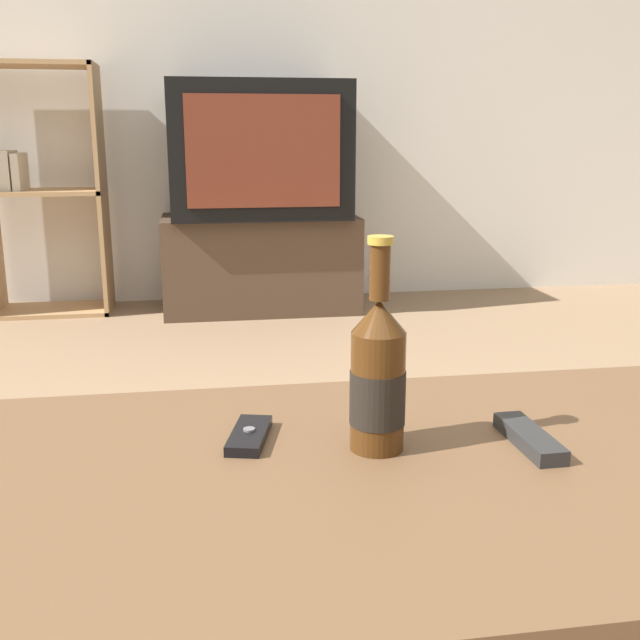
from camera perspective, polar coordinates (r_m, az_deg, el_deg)
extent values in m
cube|color=silver|center=(3.89, -7.19, 20.87)|extent=(8.00, 0.05, 2.60)
cube|color=brown|center=(0.94, 1.76, -12.38)|extent=(1.32, 0.66, 0.04)
cube|color=#4C3828|center=(3.61, -4.55, 4.35)|extent=(0.92, 0.45, 0.45)
cube|color=black|center=(3.56, -4.72, 12.77)|extent=(0.81, 0.55, 0.61)
cube|color=maroon|center=(3.28, -4.32, 12.68)|extent=(0.66, 0.01, 0.47)
cube|color=tan|center=(3.68, -16.27, 9.40)|extent=(0.02, 0.30, 1.14)
cube|color=tan|center=(3.80, -19.52, 0.73)|extent=(0.53, 0.30, 0.02)
cube|color=tan|center=(3.72, -20.23, 9.15)|extent=(0.53, 0.30, 0.02)
cube|color=tan|center=(3.72, -20.98, 17.73)|extent=(0.53, 0.30, 0.02)
cube|color=beige|center=(3.74, -22.69, 10.48)|extent=(0.06, 0.21, 0.18)
cube|color=beige|center=(3.73, -21.88, 10.45)|extent=(0.03, 0.21, 0.17)
cylinder|color=#47280F|center=(0.97, 4.41, -5.45)|extent=(0.07, 0.07, 0.16)
cylinder|color=black|center=(0.97, 4.40, -5.88)|extent=(0.07, 0.07, 0.07)
cone|color=#47280F|center=(0.94, 4.52, 0.28)|extent=(0.07, 0.07, 0.04)
cylinder|color=#47280F|center=(0.93, 4.59, 3.64)|extent=(0.03, 0.03, 0.07)
cylinder|color=#B79333|center=(0.92, 4.64, 6.09)|extent=(0.03, 0.03, 0.01)
cube|color=black|center=(1.02, -5.41, -8.75)|extent=(0.07, 0.12, 0.01)
cylinder|color=slate|center=(1.01, -5.42, -8.30)|extent=(0.02, 0.02, 0.00)
cube|color=#282828|center=(1.04, 15.65, -8.65)|extent=(0.04, 0.14, 0.02)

